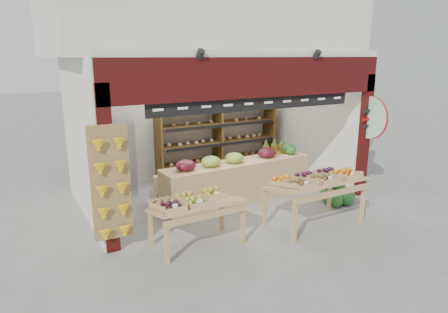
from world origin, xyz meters
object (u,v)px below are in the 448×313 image
refrigerator (119,156)px  mid_counter (237,179)px  back_shelving (218,129)px  watermelon_pile (337,193)px  display_table_left (190,204)px  display_table_right (315,181)px  cardboard_stack (171,191)px

refrigerator → mid_counter: size_ratio=0.50×
back_shelving → watermelon_pile: back_shelving is taller
watermelon_pile → back_shelving: bearing=111.2°
mid_counter → display_table_left: size_ratio=2.32×
display_table_left → watermelon_pile: display_table_left is taller
display_table_right → watermelon_pile: display_table_right is taller
mid_counter → watermelon_pile: (1.78, -1.14, -0.27)m
cardboard_stack → display_table_right: size_ratio=0.57×
watermelon_pile → display_table_right: bearing=-151.8°
refrigerator → back_shelving: bearing=13.1°
watermelon_pile → refrigerator: bearing=143.3°
cardboard_stack → display_table_right: 3.07m
back_shelving → display_table_left: bearing=-124.2°
refrigerator → watermelon_pile: bearing=-28.9°
back_shelving → mid_counter: 2.17m
display_table_left → cardboard_stack: bearing=77.0°
refrigerator → display_table_right: (2.62, -3.51, -0.00)m
back_shelving → refrigerator: size_ratio=1.92×
cardboard_stack → display_table_right: (1.83, -2.39, 0.62)m
back_shelving → display_table_right: bearing=-90.2°
display_table_left → display_table_right: (2.31, -0.34, 0.12)m
cardboard_stack → mid_counter: bearing=-25.1°
cardboard_stack → mid_counter: (1.27, -0.60, 0.24)m
back_shelving → cardboard_stack: (-1.85, -1.37, -0.96)m
mid_counter → cardboard_stack: bearing=154.9°
mid_counter → display_table_right: 1.92m
display_table_right → watermelon_pile: size_ratio=2.19×
mid_counter → display_table_left: bearing=-140.2°
display_table_right → watermelon_pile: 1.53m
cardboard_stack → mid_counter: 1.42m
cardboard_stack → display_table_left: 2.16m
back_shelving → cardboard_stack: back_shelving is taller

